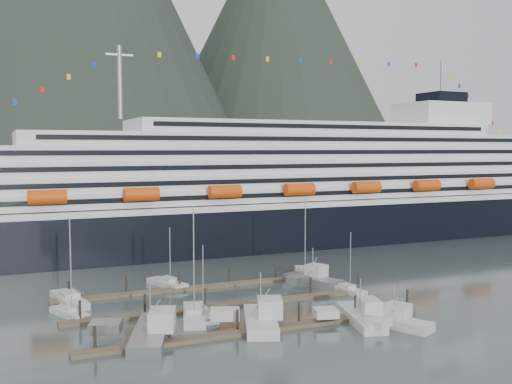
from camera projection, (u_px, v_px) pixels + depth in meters
ground at (265, 309)px, 88.66m from camera, size 1600.00×1600.00×0.00m
mountains at (78, 16)px, 634.62m from camera, size 870.00×440.00×420.00m
cruise_ship at (282, 195)px, 150.01m from camera, size 210.00×30.40×50.30m
dock_near at (262, 329)px, 77.58m from camera, size 48.18×2.28×3.20m
dock_mid at (226, 305)px, 89.44m from camera, size 48.18×2.28×3.20m
dock_far at (199, 287)px, 101.29m from camera, size 48.18×2.28×3.20m
sailboat_a at (69, 313)px, 84.78m from camera, size 4.88×8.05×11.71m
sailboat_b at (194, 315)px, 83.49m from camera, size 6.08×11.65×16.50m
sailboat_c at (201, 314)px, 84.25m from camera, size 2.43×8.40×10.75m
sailboat_e at (69, 300)px, 91.92m from camera, size 4.90×11.82×13.86m
sailboat_f at (167, 284)px, 103.10m from camera, size 5.45×9.41×10.77m
sailboat_g at (304, 274)px, 110.96m from camera, size 7.10×11.52×15.27m
sailboat_h at (347, 290)px, 98.84m from camera, size 3.22×7.93×10.44m
trawler_a at (149, 332)px, 74.20m from camera, size 11.81×14.89×7.96m
trawler_b at (259, 319)px, 79.67m from camera, size 10.80×13.07×8.13m
trawler_c at (359, 316)px, 81.98m from camera, size 9.88×13.32×6.56m
trawler_d at (394, 321)px, 79.70m from camera, size 8.97×10.70×6.12m
trawler_e at (312, 280)px, 104.30m from camera, size 9.59×11.41×7.07m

